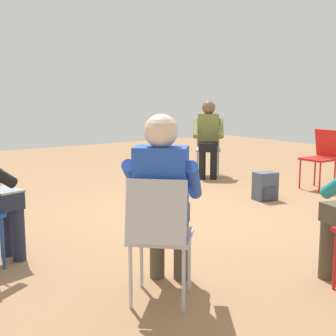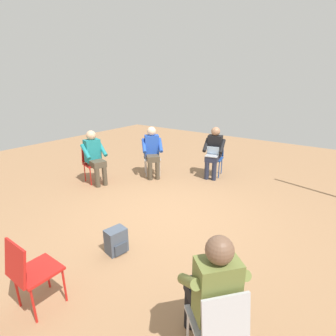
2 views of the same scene
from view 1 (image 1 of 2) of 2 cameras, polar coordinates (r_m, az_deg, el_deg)
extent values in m
plane|color=#99704C|center=(5.31, 3.09, -5.78)|extent=(14.52, 14.52, 0.00)
cylinder|color=red|center=(3.53, 19.71, -10.60)|extent=(0.02, 0.02, 0.42)
cube|color=red|center=(6.98, 17.82, 1.04)|extent=(0.40, 0.40, 0.03)
cylinder|color=red|center=(6.78, 18.02, -1.13)|extent=(0.02, 0.02, 0.42)
cylinder|color=red|center=(6.99, 15.78, -0.73)|extent=(0.02, 0.02, 0.42)
cylinder|color=red|center=(7.06, 19.67, -0.82)|extent=(0.02, 0.02, 0.42)
cylinder|color=red|center=(7.25, 17.47, -0.45)|extent=(0.02, 0.02, 0.42)
cube|color=red|center=(7.11, 18.83, 2.88)|extent=(0.10, 0.38, 0.40)
cube|color=#B7B7BC|center=(3.11, -0.84, -8.32)|extent=(0.57, 0.57, 0.03)
cylinder|color=#B7B7BC|center=(3.37, -3.25, -10.97)|extent=(0.02, 0.02, 0.42)
cylinder|color=#B7B7BC|center=(3.32, 2.61, -11.28)|extent=(0.02, 0.02, 0.42)
cylinder|color=#B7B7BC|center=(3.06, -4.58, -13.12)|extent=(0.02, 0.02, 0.42)
cylinder|color=#B7B7BC|center=(3.01, 1.91, -13.52)|extent=(0.02, 0.02, 0.42)
cube|color=#B7B7BC|center=(2.87, -1.47, -5.36)|extent=(0.34, 0.33, 0.40)
cylinder|color=#1E4799|center=(3.91, -19.48, -8.65)|extent=(0.02, 0.02, 0.42)
cube|color=#B7B7BC|center=(7.78, 4.90, 2.24)|extent=(0.56, 0.56, 0.03)
cylinder|color=#B7B7BC|center=(7.64, 6.15, 0.40)|extent=(0.02, 0.02, 0.42)
cylinder|color=#B7B7BC|center=(7.64, 3.60, 0.43)|extent=(0.02, 0.02, 0.42)
cylinder|color=#B7B7BC|center=(7.98, 6.10, 0.77)|extent=(0.02, 0.02, 0.42)
cylinder|color=#B7B7BC|center=(7.98, 3.66, 0.80)|extent=(0.02, 0.02, 0.42)
cube|color=#B7B7BC|center=(7.95, 4.92, 3.95)|extent=(0.35, 0.32, 0.40)
cylinder|color=#23283D|center=(4.21, -19.11, -7.14)|extent=(0.11, 0.11, 0.45)
cylinder|color=#23283D|center=(4.06, -17.79, -7.66)|extent=(0.11, 0.11, 0.45)
cube|color=#9EA0A5|center=(4.02, -19.41, -2.58)|extent=(0.29, 0.34, 0.02)
cylinder|color=#4C4233|center=(3.71, 18.79, -9.34)|extent=(0.11, 0.11, 0.45)
cylinder|color=black|center=(7.46, 5.57, 0.30)|extent=(0.11, 0.11, 0.45)
cylinder|color=black|center=(7.46, 4.19, 0.32)|extent=(0.11, 0.11, 0.45)
cube|color=black|center=(7.58, 4.91, 2.63)|extent=(0.50, 0.51, 0.14)
cube|color=olive|center=(7.75, 4.93, 4.70)|extent=(0.40, 0.39, 0.52)
sphere|color=brown|center=(7.73, 4.97, 7.36)|extent=(0.22, 0.22, 0.22)
cylinder|color=olive|center=(7.65, 6.44, 4.82)|extent=(0.33, 0.36, 0.31)
cylinder|color=olive|center=(7.65, 3.43, 4.86)|extent=(0.33, 0.36, 0.31)
cylinder|color=#4C4233|center=(3.53, -1.34, -9.78)|extent=(0.11, 0.11, 0.45)
cylinder|color=#4C4233|center=(3.50, 1.61, -9.93)|extent=(0.11, 0.11, 0.45)
cube|color=#4C4233|center=(3.27, -0.30, -6.09)|extent=(0.51, 0.51, 0.14)
cube|color=blue|center=(3.03, -0.85, -2.27)|extent=(0.40, 0.40, 0.52)
sphere|color=beige|center=(2.98, -0.87, 4.52)|extent=(0.22, 0.22, 0.22)
cylinder|color=blue|center=(3.16, -4.14, -1.34)|extent=(0.34, 0.34, 0.31)
cylinder|color=blue|center=(3.10, 3.10, -1.54)|extent=(0.34, 0.34, 0.31)
cube|color=#475160|center=(6.16, 11.76, -2.16)|extent=(0.31, 0.25, 0.36)
cube|color=#39414D|center=(6.17, 11.74, -2.90)|extent=(0.24, 0.28, 0.16)
camera|label=2|loc=(9.32, 9.83, 14.95)|focal=28.00mm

